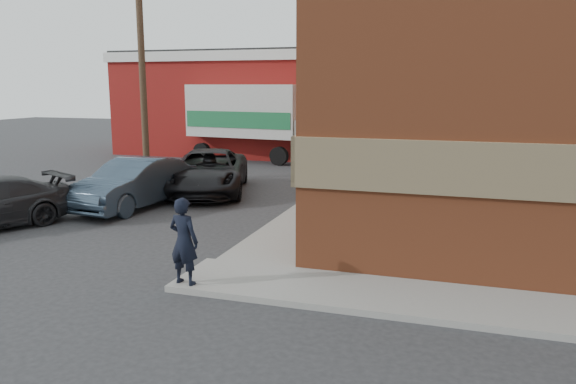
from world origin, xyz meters
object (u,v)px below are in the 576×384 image
Objects in this scene: utility_pole at (142,60)px; box_truck at (262,117)px; warehouse at (272,103)px; sedan at (135,183)px; man at (184,241)px; suv_a at (208,172)px.

box_truck is at bearing 71.11° from utility_pole.
warehouse is 15.69m from sedan.
box_truck reaches higher than man.
sedan is 0.59× the size of box_truck.
utility_pole is at bearing 136.00° from suv_a.
suv_a is at bearing -58.08° from man.
warehouse reaches higher than suv_a.
warehouse is at bearing 82.23° from utility_pole.
warehouse is 12.98m from suv_a.
man is 7.78m from sedan.
warehouse is at bearing 80.26° from suv_a.
sedan is at bearing -41.79° from man.
man is 9.67m from suv_a.
utility_pole is 13.38m from man.
man reaches higher than sedan.
suv_a is 0.69× the size of box_truck.
utility_pole is 1.64× the size of suv_a.
warehouse is 22.39m from man.
box_truck reaches higher than sedan.
utility_pole reaches higher than man.
utility_pole is 1.13× the size of box_truck.
box_truck is at bearing 78.85° from suv_a.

